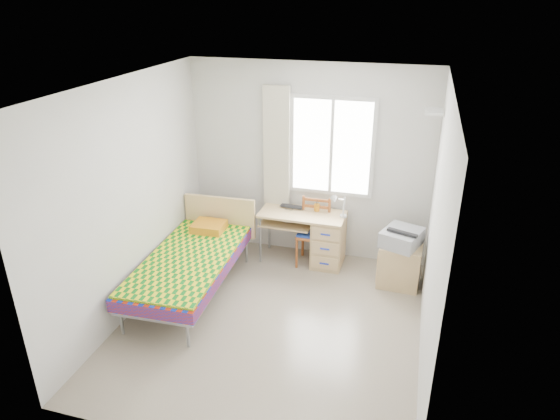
# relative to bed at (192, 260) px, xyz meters

# --- Properties ---
(floor) EXTENTS (3.50, 3.50, 0.00)m
(floor) POSITION_rel_bed_xyz_m (1.09, -0.35, -0.43)
(floor) COLOR #BCAD93
(floor) RESTS_ON ground
(ceiling) EXTENTS (3.50, 3.50, 0.00)m
(ceiling) POSITION_rel_bed_xyz_m (1.09, -0.35, 2.17)
(ceiling) COLOR white
(ceiling) RESTS_ON wall_back
(wall_back) EXTENTS (3.20, 0.00, 3.20)m
(wall_back) POSITION_rel_bed_xyz_m (1.09, 1.40, 0.87)
(wall_back) COLOR silver
(wall_back) RESTS_ON ground
(wall_left) EXTENTS (0.00, 3.50, 3.50)m
(wall_left) POSITION_rel_bed_xyz_m (-0.51, -0.35, 0.87)
(wall_left) COLOR silver
(wall_left) RESTS_ON ground
(wall_right) EXTENTS (0.00, 3.50, 3.50)m
(wall_right) POSITION_rel_bed_xyz_m (2.69, -0.35, 0.87)
(wall_right) COLOR silver
(wall_right) RESTS_ON ground
(window) EXTENTS (1.10, 0.04, 1.30)m
(window) POSITION_rel_bed_xyz_m (1.39, 1.37, 1.12)
(window) COLOR white
(window) RESTS_ON wall_back
(curtain) EXTENTS (0.35, 0.05, 1.70)m
(curtain) POSITION_rel_bed_xyz_m (0.67, 1.33, 1.02)
(curtain) COLOR beige
(curtain) RESTS_ON wall_back
(floating_shelf) EXTENTS (0.20, 0.32, 0.03)m
(floating_shelf) POSITION_rel_bed_xyz_m (2.58, 1.05, 1.72)
(floating_shelf) COLOR white
(floating_shelf) RESTS_ON wall_right
(bed) EXTENTS (1.02, 2.07, 0.88)m
(bed) POSITION_rel_bed_xyz_m (0.00, 0.00, 0.00)
(bed) COLOR gray
(bed) RESTS_ON floor
(desk) EXTENTS (1.13, 0.53, 0.70)m
(desk) POSITION_rel_bed_xyz_m (1.38, 1.10, -0.05)
(desk) COLOR #E0BE75
(desk) RESTS_ON floor
(chair) EXTENTS (0.39, 0.39, 0.90)m
(chair) POSITION_rel_bed_xyz_m (1.25, 1.10, 0.08)
(chair) COLOR brown
(chair) RESTS_ON floor
(cabinet) EXTENTS (0.53, 0.47, 0.54)m
(cabinet) POSITION_rel_bed_xyz_m (2.39, 0.85, -0.16)
(cabinet) COLOR tan
(cabinet) RESTS_ON floor
(printer) EXTENTS (0.55, 0.59, 0.21)m
(printer) POSITION_rel_bed_xyz_m (2.38, 0.85, 0.22)
(printer) COLOR #A6A7AE
(printer) RESTS_ON cabinet
(laptop) EXTENTS (0.33, 0.23, 0.02)m
(laptop) POSITION_rel_bed_xyz_m (0.90, 1.19, 0.28)
(laptop) COLOR black
(laptop) RESTS_ON desk
(pen_cup) EXTENTS (0.09, 0.09, 0.09)m
(pen_cup) POSITION_rel_bed_xyz_m (1.26, 1.22, 0.32)
(pen_cup) COLOR orange
(pen_cup) RESTS_ON desk
(task_lamp) EXTENTS (0.21, 0.30, 0.36)m
(task_lamp) POSITION_rel_bed_xyz_m (1.57, 1.01, 0.49)
(task_lamp) COLOR white
(task_lamp) RESTS_ON desk
(book) EXTENTS (0.16, 0.22, 0.02)m
(book) POSITION_rel_bed_xyz_m (0.84, 1.12, 0.16)
(book) COLOR gray
(book) RESTS_ON desk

